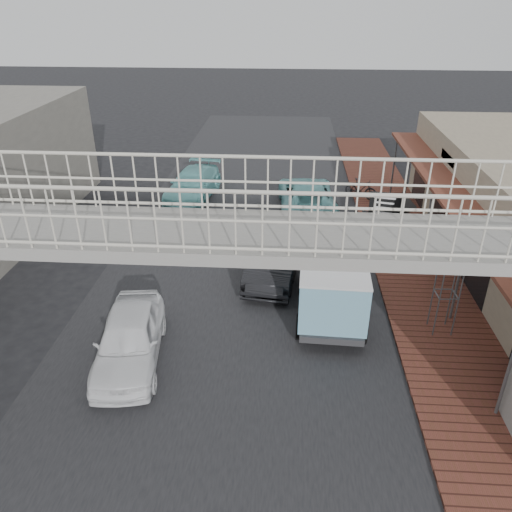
# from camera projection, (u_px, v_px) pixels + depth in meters

# --- Properties ---
(ground) EXTENTS (120.00, 120.00, 0.00)m
(ground) POSITION_uv_depth(u_px,v_px,m) (227.00, 331.00, 15.17)
(ground) COLOR black
(ground) RESTS_ON ground
(road_strip) EXTENTS (10.00, 60.00, 0.01)m
(road_strip) POSITION_uv_depth(u_px,v_px,m) (227.00, 330.00, 15.17)
(road_strip) COLOR black
(road_strip) RESTS_ON ground
(sidewalk) EXTENTS (3.00, 40.00, 0.10)m
(sidewalk) POSITION_uv_depth(u_px,v_px,m) (422.00, 286.00, 17.41)
(sidewalk) COLOR brown
(sidewalk) RESTS_ON ground
(footbridge) EXTENTS (16.40, 2.40, 6.34)m
(footbridge) POSITION_uv_depth(u_px,v_px,m) (200.00, 321.00, 10.16)
(footbridge) COLOR gray
(footbridge) RESTS_ON ground
(white_hatchback) EXTENTS (2.23, 4.38, 1.43)m
(white_hatchback) POSITION_uv_depth(u_px,v_px,m) (129.00, 338.00, 13.66)
(white_hatchback) COLOR white
(white_hatchback) RESTS_ON ground
(dark_sedan) EXTENTS (2.15, 4.75, 1.51)m
(dark_sedan) POSITION_uv_depth(u_px,v_px,m) (275.00, 256.00, 17.87)
(dark_sedan) COLOR black
(dark_sedan) RESTS_ON ground
(angkot_curb) EXTENTS (2.78, 5.51, 1.49)m
(angkot_curb) POSITION_uv_depth(u_px,v_px,m) (307.00, 196.00, 23.19)
(angkot_curb) COLOR #66AFB1
(angkot_curb) RESTS_ON ground
(angkot_far) EXTENTS (2.54, 5.01, 1.39)m
(angkot_far) POSITION_uv_depth(u_px,v_px,m) (193.00, 185.00, 24.69)
(angkot_far) COLOR #6BB9BB
(angkot_far) RESTS_ON ground
(angkot_van) EXTENTS (2.19, 4.49, 2.16)m
(angkot_van) POSITION_uv_depth(u_px,v_px,m) (332.00, 275.00, 15.40)
(angkot_van) COLOR black
(angkot_van) RESTS_ON ground
(motorcycle_near) EXTENTS (1.93, 1.22, 0.96)m
(motorcycle_near) POSITION_uv_depth(u_px,v_px,m) (370.00, 216.00, 21.48)
(motorcycle_near) COLOR black
(motorcycle_near) RESTS_ON sidewalk
(motorcycle_far) EXTENTS (1.66, 1.16, 0.98)m
(motorcycle_far) POSITION_uv_depth(u_px,v_px,m) (361.00, 189.00, 24.48)
(motorcycle_far) COLOR black
(motorcycle_far) RESTS_ON sidewalk
(street_clock) EXTENTS (0.76, 0.62, 3.05)m
(street_clock) POSITION_uv_depth(u_px,v_px,m) (454.00, 256.00, 13.87)
(street_clock) COLOR #59595B
(street_clock) RESTS_ON sidewalk
(arrow_sign) EXTENTS (1.73, 1.13, 2.87)m
(arrow_sign) POSITION_uv_depth(u_px,v_px,m) (406.00, 207.00, 17.57)
(arrow_sign) COLOR #59595B
(arrow_sign) RESTS_ON sidewalk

